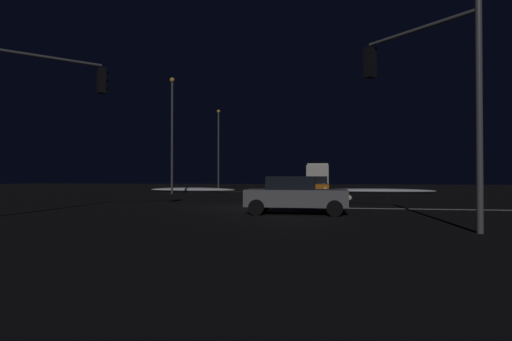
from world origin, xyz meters
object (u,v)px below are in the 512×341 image
object	(u,v)px
sedan_black	(313,185)
sedan_gray_crossing	(295,195)
sedan_orange	(316,187)
sedan_red	(313,184)
traffic_signal_sw	(24,98)
streetlamp_left_near	(172,128)
box_truck	(318,175)
streetlamp_left_far	(219,144)
traffic_signal_se	(427,83)

from	to	relation	value
sedan_black	sedan_gray_crossing	size ratio (longest dim) A/B	1.00
sedan_orange	sedan_red	xyz separation A→B (m)	(-0.48, 11.41, 0.00)
sedan_red	traffic_signal_sw	world-z (taller)	traffic_signal_sw
traffic_signal_sw	streetlamp_left_near	xyz separation A→B (m)	(-2.15, 20.52, 1.38)
sedan_red	streetlamp_left_near	bearing A→B (deg)	-148.19
box_truck	streetlamp_left_near	xyz separation A→B (m)	(-12.58, -14.56, 4.17)
streetlamp_left_near	sedan_orange	bearing A→B (deg)	-16.78
sedan_gray_crossing	streetlamp_left_far	world-z (taller)	streetlamp_left_far
sedan_orange	streetlamp_left_near	world-z (taller)	streetlamp_left_near
streetlamp_left_near	traffic_signal_sw	bearing A→B (deg)	-84.01
sedan_black	sedan_red	bearing A→B (deg)	90.81
sedan_gray_crossing	traffic_signal_se	distance (m)	6.85
sedan_orange	traffic_signal_se	xyz separation A→B (m)	(3.67, -17.04, 3.64)
traffic_signal_sw	traffic_signal_se	xyz separation A→B (m)	(14.22, -0.35, -0.06)
box_truck	sedan_red	bearing A→B (deg)	-92.93
box_truck	sedan_orange	bearing A→B (deg)	-89.63
sedan_orange	streetlamp_left_near	bearing A→B (deg)	163.22
traffic_signal_se	streetlamp_left_far	distance (m)	40.37
sedan_red	box_truck	distance (m)	7.05
sedan_red	streetlamp_left_far	size ratio (longest dim) A/B	0.43
sedan_black	traffic_signal_sw	xyz separation A→B (m)	(-10.15, -22.54, 3.70)
sedan_red	box_truck	xyz separation A→B (m)	(0.36, 6.98, 0.91)
box_truck	traffic_signal_se	bearing A→B (deg)	-83.89
sedan_orange	streetlamp_left_near	xyz separation A→B (m)	(-12.70, 3.83, 5.08)
streetlamp_left_far	streetlamp_left_near	xyz separation A→B (m)	(0.00, -16.00, 0.13)
sedan_black	box_truck	xyz separation A→B (m)	(0.28, 12.54, 0.91)
sedan_red	streetlamp_left_far	world-z (taller)	streetlamp_left_far
box_truck	traffic_signal_se	distance (m)	35.75
sedan_red	box_truck	world-z (taller)	box_truck
sedan_red	streetlamp_left_near	size ratio (longest dim) A/B	0.42
sedan_red	traffic_signal_sw	size ratio (longest dim) A/B	0.67
traffic_signal_sw	streetlamp_left_near	size ratio (longest dim) A/B	0.63
sedan_black	traffic_signal_sw	world-z (taller)	traffic_signal_sw
box_truck	sedan_gray_crossing	world-z (taller)	box_truck
sedan_orange	streetlamp_left_far	xyz separation A→B (m)	(-12.70, 19.83, 4.96)
traffic_signal_se	sedan_black	bearing A→B (deg)	100.08
sedan_orange	traffic_signal_sw	xyz separation A→B (m)	(-10.55, -16.69, 3.70)
streetlamp_left_far	streetlamp_left_near	world-z (taller)	streetlamp_left_near
sedan_orange	sedan_gray_crossing	size ratio (longest dim) A/B	1.00
sedan_gray_crossing	box_truck	bearing A→B (deg)	89.06
sedan_gray_crossing	sedan_orange	bearing A→B (deg)	87.23
sedan_orange	traffic_signal_sw	world-z (taller)	traffic_signal_sw
sedan_gray_crossing	streetlamp_left_far	distance (m)	35.48
sedan_orange	streetlamp_left_far	bearing A→B (deg)	122.64
sedan_red	traffic_signal_sw	bearing A→B (deg)	-109.72
sedan_orange	streetlamp_left_near	size ratio (longest dim) A/B	0.42
sedan_orange	sedan_red	size ratio (longest dim) A/B	1.00
sedan_red	streetlamp_left_far	distance (m)	15.65
sedan_orange	sedan_black	bearing A→B (deg)	93.88
box_truck	streetlamp_left_near	world-z (taller)	streetlamp_left_near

